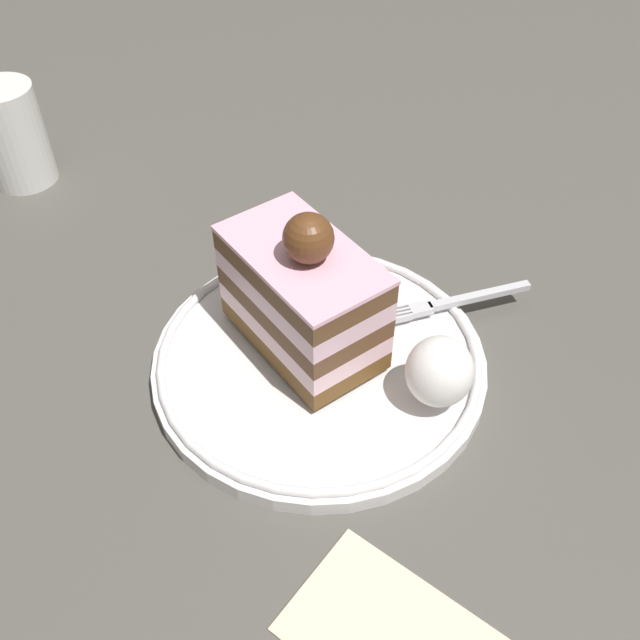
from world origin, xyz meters
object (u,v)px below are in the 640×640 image
at_px(dessert_plate, 320,360).
at_px(fork, 449,303).
at_px(drink_glass_near, 15,140).
at_px(whipped_cream_dollop, 440,371).
at_px(cake_slice, 304,295).

xyz_separation_m(dessert_plate, fork, (-0.09, -0.05, 0.01)).
height_order(dessert_plate, fork, fork).
relative_size(fork, drink_glass_near, 1.31).
xyz_separation_m(whipped_cream_dollop, fork, (-0.01, -0.08, -0.02)).
bearing_deg(fork, dessert_plate, 28.28).
height_order(dessert_plate, drink_glass_near, drink_glass_near).
relative_size(whipped_cream_dollop, fork, 0.40).
distance_m(dessert_plate, cake_slice, 0.05).
bearing_deg(drink_glass_near, dessert_plate, 141.71).
xyz_separation_m(cake_slice, drink_glass_near, (0.26, -0.20, -0.02)).
xyz_separation_m(fork, drink_glass_near, (0.36, -0.17, 0.02)).
relative_size(dessert_plate, fork, 1.94).
bearing_deg(whipped_cream_dollop, drink_glass_near, -35.66).
bearing_deg(dessert_plate, drink_glass_near, -38.29).
xyz_separation_m(dessert_plate, whipped_cream_dollop, (-0.07, 0.03, 0.03)).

